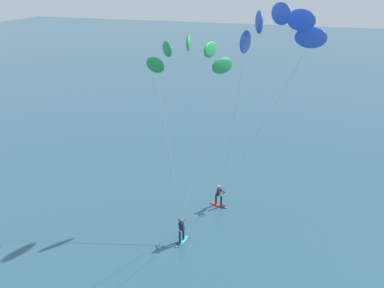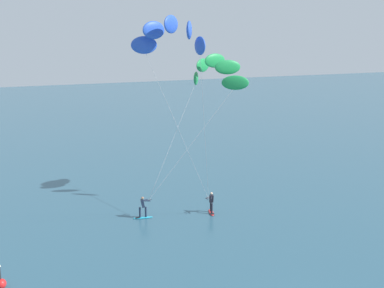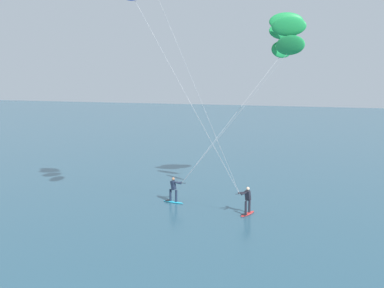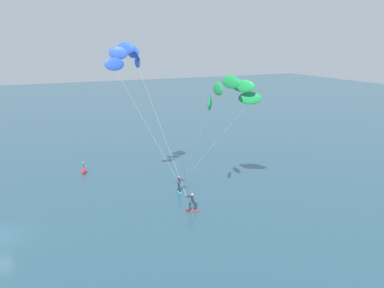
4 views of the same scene
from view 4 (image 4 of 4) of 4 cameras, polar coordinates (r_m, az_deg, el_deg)
name	(u,v)px [view 4 (image 4 of 4)]	position (r m, az deg, el deg)	size (l,w,h in m)	color
kitesurfer_nearshore	(129,62)	(41.31, -7.82, 10.01)	(7.29, 7.23, 14.70)	red
kitesurfer_mid_water	(229,95)	(38.85, 4.57, 6.02)	(9.12, 6.25, 12.04)	#23ADD1
marker_buoy	(84,171)	(53.50, -13.27, -3.29)	(0.56, 0.56, 1.38)	red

